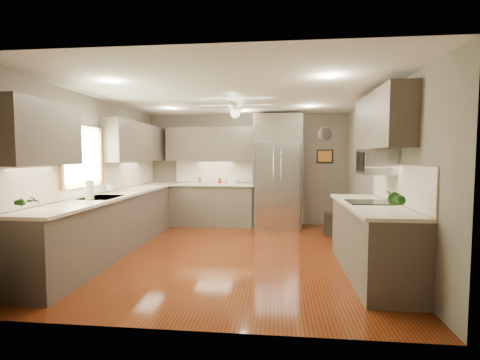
% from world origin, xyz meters
% --- Properties ---
extents(floor, '(5.00, 5.00, 0.00)m').
position_xyz_m(floor, '(0.00, 0.00, 0.00)').
color(floor, '#451B09').
rests_on(floor, ground).
extents(ceiling, '(5.00, 5.00, 0.00)m').
position_xyz_m(ceiling, '(0.00, 0.00, 2.50)').
color(ceiling, white).
rests_on(ceiling, ground).
extents(wall_back, '(4.50, 0.00, 4.50)m').
position_xyz_m(wall_back, '(0.00, 2.50, 1.25)').
color(wall_back, '#63584C').
rests_on(wall_back, ground).
extents(wall_front, '(4.50, 0.00, 4.50)m').
position_xyz_m(wall_front, '(0.00, -2.50, 1.25)').
color(wall_front, '#63584C').
rests_on(wall_front, ground).
extents(wall_left, '(0.00, 5.00, 5.00)m').
position_xyz_m(wall_left, '(-2.25, 0.00, 1.25)').
color(wall_left, '#63584C').
rests_on(wall_left, ground).
extents(wall_right, '(0.00, 5.00, 5.00)m').
position_xyz_m(wall_right, '(2.25, 0.00, 1.25)').
color(wall_right, '#63584C').
rests_on(wall_right, ground).
extents(canister_b, '(0.12, 0.12, 0.14)m').
position_xyz_m(canister_b, '(-1.04, 2.20, 1.01)').
color(canister_b, silver).
rests_on(canister_b, back_run).
extents(canister_c, '(0.13, 0.13, 0.18)m').
position_xyz_m(canister_c, '(-0.82, 2.25, 1.03)').
color(canister_c, '#BBAF8C').
rests_on(canister_c, back_run).
extents(canister_d, '(0.08, 0.08, 0.11)m').
position_xyz_m(canister_d, '(-0.59, 2.25, 1.00)').
color(canister_d, maroon).
rests_on(canister_d, back_run).
extents(soap_bottle, '(0.12, 0.12, 0.20)m').
position_xyz_m(soap_bottle, '(-2.06, 0.04, 1.04)').
color(soap_bottle, white).
rests_on(soap_bottle, left_run).
extents(potted_plant_left, '(0.17, 0.14, 0.27)m').
position_xyz_m(potted_plant_left, '(-1.95, -2.00, 1.07)').
color(potted_plant_left, '#29601B').
rests_on(potted_plant_left, left_run).
extents(potted_plant_right, '(0.21, 0.18, 0.34)m').
position_xyz_m(potted_plant_right, '(1.92, -1.61, 1.11)').
color(potted_plant_right, '#29601B').
rests_on(potted_plant_right, right_run).
extents(bowl, '(0.28, 0.28, 0.06)m').
position_xyz_m(bowl, '(-0.26, 2.17, 0.97)').
color(bowl, '#BBAF8C').
rests_on(bowl, back_run).
extents(left_run, '(0.65, 4.70, 1.45)m').
position_xyz_m(left_run, '(-1.95, 0.15, 0.48)').
color(left_run, '#4C4437').
rests_on(left_run, ground).
extents(back_run, '(1.85, 0.65, 1.45)m').
position_xyz_m(back_run, '(-0.72, 2.20, 0.48)').
color(back_run, '#4C4437').
rests_on(back_run, ground).
extents(uppers, '(4.50, 4.70, 0.95)m').
position_xyz_m(uppers, '(-0.74, 0.71, 1.87)').
color(uppers, '#4C4437').
rests_on(uppers, wall_left).
extents(window, '(0.05, 1.12, 0.92)m').
position_xyz_m(window, '(-2.22, -0.50, 1.55)').
color(window, '#BFF2B2').
rests_on(window, wall_left).
extents(sink, '(0.50, 0.70, 0.32)m').
position_xyz_m(sink, '(-1.93, -0.50, 0.91)').
color(sink, silver).
rests_on(sink, left_run).
extents(refrigerator, '(1.06, 0.75, 2.45)m').
position_xyz_m(refrigerator, '(0.70, 2.16, 1.19)').
color(refrigerator, silver).
rests_on(refrigerator, ground).
extents(right_run, '(0.70, 2.20, 1.45)m').
position_xyz_m(right_run, '(1.93, -0.80, 0.48)').
color(right_run, '#4C4437').
rests_on(right_run, ground).
extents(microwave, '(0.43, 0.55, 0.34)m').
position_xyz_m(microwave, '(2.03, -0.55, 1.48)').
color(microwave, silver).
rests_on(microwave, wall_right).
extents(ceiling_fan, '(1.18, 1.18, 0.32)m').
position_xyz_m(ceiling_fan, '(-0.00, 0.30, 2.33)').
color(ceiling_fan, white).
rests_on(ceiling_fan, ceiling).
extents(recessed_lights, '(2.84, 3.14, 0.01)m').
position_xyz_m(recessed_lights, '(-0.04, 0.40, 2.49)').
color(recessed_lights, white).
rests_on(recessed_lights, ceiling).
extents(wall_clock, '(0.30, 0.03, 0.30)m').
position_xyz_m(wall_clock, '(1.75, 2.48, 2.05)').
color(wall_clock, white).
rests_on(wall_clock, wall_back).
extents(framed_print, '(0.36, 0.03, 0.30)m').
position_xyz_m(framed_print, '(1.75, 2.48, 1.55)').
color(framed_print, black).
rests_on(framed_print, wall_back).
extents(stool, '(0.51, 0.51, 0.47)m').
position_xyz_m(stool, '(1.87, 1.38, 0.24)').
color(stool, black).
rests_on(stool, ground).
extents(paper_towel, '(0.11, 0.11, 0.29)m').
position_xyz_m(paper_towel, '(-1.95, -0.80, 1.08)').
color(paper_towel, white).
rests_on(paper_towel, left_run).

